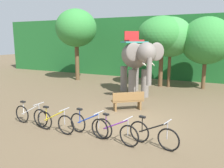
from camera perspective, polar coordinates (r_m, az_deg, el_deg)
The scene contains 13 objects.
ground_plane at distance 9.48m, azimuth 2.88°, elevation -9.28°, with size 80.00×80.00×0.00m, color brown.
foliage_hedge at distance 22.25m, azimuth 17.06°, elevation 8.69°, with size 36.00×6.00×5.19m, color #1E6028.
tree_center_right at distance 19.03m, azimuth -8.85°, elevation 13.43°, with size 3.24×3.24×5.66m.
tree_far_left at distance 16.48m, azimuth 12.28°, elevation 11.62°, with size 3.43×3.43×4.86m.
tree_left at distance 16.45m, azimuth 14.29°, elevation 11.16°, with size 2.86×2.86×4.79m.
tree_center_left at distance 16.46m, azimuth 22.28°, elevation 9.85°, with size 3.27×3.27×4.74m.
elephant at distance 13.62m, azimuth 5.95°, elevation 6.35°, with size 3.46×3.89×3.78m.
bike_white at distance 9.56m, azimuth -19.39°, elevation -7.29°, with size 1.71×0.52×0.92m.
bike_yellow at distance 8.60m, azimuth -13.94°, elevation -9.02°, with size 1.71×0.52×0.92m.
bike_blue at distance 8.11m, azimuth -5.85°, elevation -9.99°, with size 1.69×0.52×0.92m.
bike_purple at distance 7.54m, azimuth 0.94°, elevation -11.58°, with size 1.69×0.53×0.92m.
bike_black at distance 7.41m, azimuth 10.13°, elevation -12.19°, with size 1.68×0.55×0.92m.
wooden_bench at distance 10.84m, azimuth 3.93°, elevation -4.05°, with size 1.44×1.24×0.89m.
Camera 1 is at (3.44, -8.21, 3.27)m, focal length 37.00 mm.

